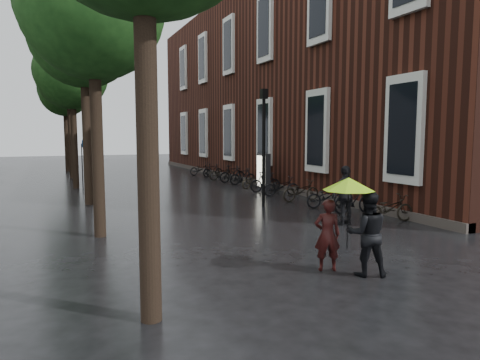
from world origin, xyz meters
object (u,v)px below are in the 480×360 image
parked_bicycles (263,182)px  lamp_post (264,136)px  person_burgundy (327,235)px  person_black (367,234)px  pedestrian_walking (346,195)px  ad_lightbox (263,172)px

parked_bicycles → lamp_post: 5.41m
person_burgundy → lamp_post: (2.51, 7.76, 2.03)m
person_burgundy → lamp_post: size_ratio=0.33×
person_black → pedestrian_walking: 4.98m
person_black → lamp_post: bearing=-76.3°
pedestrian_walking → lamp_post: size_ratio=0.41×
person_burgundy → pedestrian_walking: size_ratio=0.80×
parked_bicycles → lamp_post: (-2.20, -4.36, 2.32)m
pedestrian_walking → lamp_post: (-0.75, 4.18, 1.85)m
lamp_post → ad_lightbox: bearing=62.8°
pedestrian_walking → parked_bicycles: pedestrian_walking is taller
parked_bicycles → lamp_post: size_ratio=4.18×
lamp_post → pedestrian_walking: bearing=-79.8°
person_burgundy → ad_lightbox: size_ratio=0.79×
person_black → ad_lightbox: size_ratio=0.89×
person_black → ad_lightbox: ad_lightbox is taller
parked_bicycles → person_burgundy: bearing=-111.2°
person_burgundy → parked_bicycles: size_ratio=0.08×
person_burgundy → person_black: 0.80m
parked_bicycles → lamp_post: lamp_post is taller
person_burgundy → pedestrian_walking: bearing=-110.7°
pedestrian_walking → parked_bicycles: bearing=-104.3°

